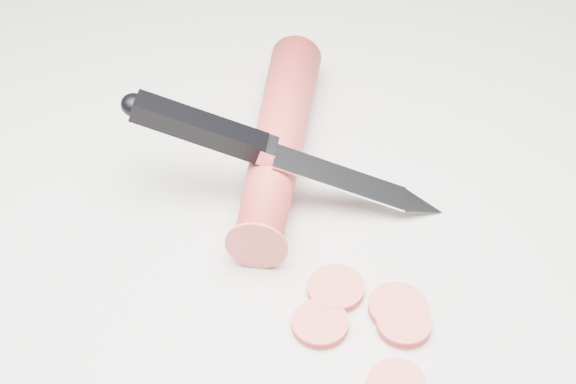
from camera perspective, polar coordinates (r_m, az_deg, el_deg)
ground at (r=0.52m, az=-1.29°, el=-6.50°), size 2.40×2.40×0.00m
carrot at (r=0.59m, az=-0.64°, el=3.79°), size 0.16×0.19×0.04m
carrot_slice_0 at (r=0.50m, az=8.23°, el=-9.30°), size 0.03×0.03×0.01m
carrot_slice_1 at (r=0.51m, az=7.80°, el=-8.16°), size 0.04×0.04×0.01m
carrot_slice_2 at (r=0.49m, az=2.29°, el=-9.34°), size 0.03×0.03×0.01m
carrot_slice_3 at (r=0.51m, az=3.41°, el=-6.89°), size 0.04×0.04×0.01m
kitchen_knife at (r=0.54m, az=-0.14°, el=2.77°), size 0.20×0.15×0.08m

